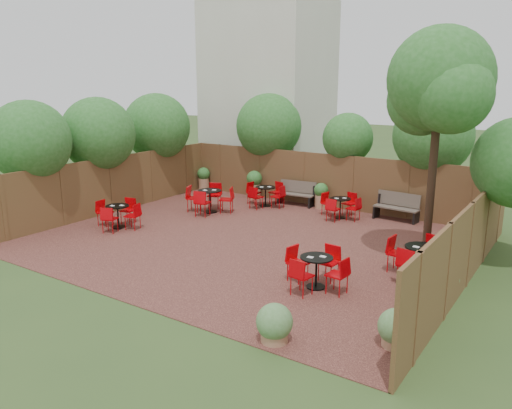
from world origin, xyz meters
The scene contains 13 objects.
ground centered at (0.00, 0.00, 0.00)m, with size 80.00×80.00×0.00m, color #354F23.
courtyard_paving centered at (0.00, 0.00, 0.01)m, with size 12.00×10.00×0.02m, color #361A16.
fence_back centered at (0.00, 5.00, 1.00)m, with size 12.00×0.08×2.00m, color brown.
fence_left centered at (-6.00, 0.00, 1.00)m, with size 0.08×10.00×2.00m, color brown.
fence_right centered at (6.00, 0.00, 1.00)m, with size 0.08×10.00×2.00m, color brown.
neighbour_building centered at (-4.50, 8.00, 4.00)m, with size 5.00×4.00×8.00m, color beige.
overhang_foliage centered at (-2.41, 2.67, 2.76)m, with size 15.71×10.92×2.67m.
courtyard_tree centered at (4.84, 0.81, 4.47)m, with size 2.67×2.57×5.88m.
park_bench_left centered at (-1.06, 4.62, 0.48)m, with size 1.50×0.60×0.90m.
park_bench_right centered at (2.82, 4.63, 0.50)m, with size 1.55×0.63×0.93m.
bistro_tables centered at (0.02, 0.96, 0.46)m, with size 10.90×7.35×0.93m.
planters centered at (-0.42, 3.57, 0.59)m, with size 11.87×4.25×1.12m.
low_shrubs centered at (5.00, -2.94, 0.37)m, with size 2.68×4.52×0.75m.
Camera 1 is at (8.07, -11.79, 4.66)m, focal length 35.63 mm.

